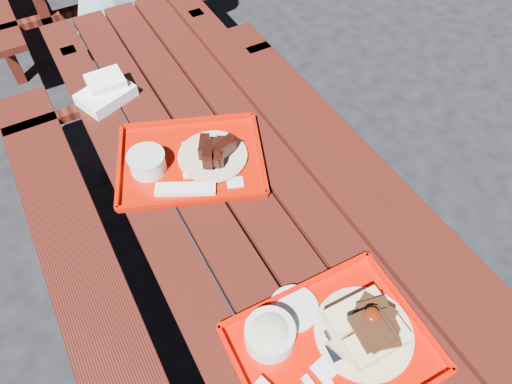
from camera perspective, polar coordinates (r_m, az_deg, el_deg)
ground at (r=2.15m, az=-1.98°, el=-10.70°), size 60.00×60.00×0.00m
picnic_table_near at (r=1.67m, az=-2.51°, el=-1.92°), size 1.41×2.40×0.75m
near_tray at (r=1.21m, az=9.03°, el=-17.65°), size 0.49×0.41×0.15m
far_tray at (r=1.55m, az=-8.49°, el=3.99°), size 0.58×0.52×0.08m
white_cloth at (r=1.86m, az=-18.24°, el=11.87°), size 0.23×0.20×0.08m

